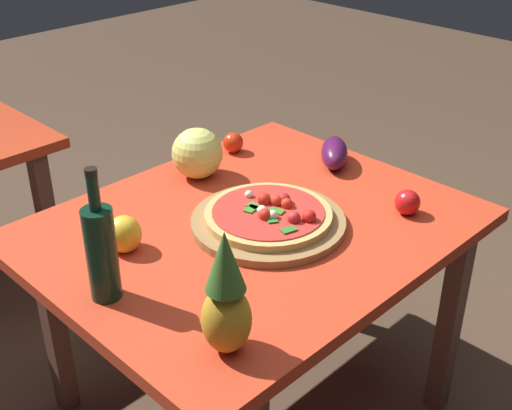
# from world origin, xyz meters

# --- Properties ---
(ground_plane) EXTENTS (10.00, 10.00, 0.00)m
(ground_plane) POSITION_xyz_m (0.00, 0.00, 0.00)
(ground_plane) COLOR #4C3828
(display_table) EXTENTS (1.23, 1.00, 0.73)m
(display_table) POSITION_xyz_m (0.00, 0.00, 0.65)
(display_table) COLOR brown
(display_table) RESTS_ON ground_plane
(pizza_board) EXTENTS (0.45, 0.45, 0.02)m
(pizza_board) POSITION_xyz_m (0.02, -0.05, 0.74)
(pizza_board) COLOR olive
(pizza_board) RESTS_ON display_table
(pizza) EXTENTS (0.37, 0.37, 0.06)m
(pizza) POSITION_xyz_m (0.02, -0.05, 0.77)
(pizza) COLOR tan
(pizza) RESTS_ON pizza_board
(wine_bottle) EXTENTS (0.08, 0.08, 0.35)m
(wine_bottle) POSITION_xyz_m (-0.50, 0.00, 0.86)
(wine_bottle) COLOR black
(wine_bottle) RESTS_ON display_table
(pineapple_left) EXTENTS (0.11, 0.11, 0.30)m
(pineapple_left) POSITION_xyz_m (-0.42, -0.35, 0.87)
(pineapple_left) COLOR #BE8F23
(pineapple_left) RESTS_ON display_table
(melon) EXTENTS (0.17, 0.17, 0.17)m
(melon) POSITION_xyz_m (0.09, 0.34, 0.82)
(melon) COLOR #DAE069
(melon) RESTS_ON display_table
(bell_pepper) EXTENTS (0.10, 0.10, 0.11)m
(bell_pepper) POSITION_xyz_m (-0.35, 0.14, 0.78)
(bell_pepper) COLOR yellow
(bell_pepper) RESTS_ON display_table
(eggplant) EXTENTS (0.21, 0.20, 0.09)m
(eggplant) POSITION_xyz_m (0.48, 0.08, 0.78)
(eggplant) COLOR #491340
(eggplant) RESTS_ON display_table
(tomato_beside_pepper) EXTENTS (0.07, 0.07, 0.07)m
(tomato_beside_pepper) POSITION_xyz_m (0.31, 0.40, 0.77)
(tomato_beside_pepper) COLOR red
(tomato_beside_pepper) RESTS_ON display_table
(tomato_by_bottle) EXTENTS (0.08, 0.08, 0.08)m
(tomato_by_bottle) POSITION_xyz_m (0.37, -0.29, 0.77)
(tomato_by_bottle) COLOR red
(tomato_by_bottle) RESTS_ON display_table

